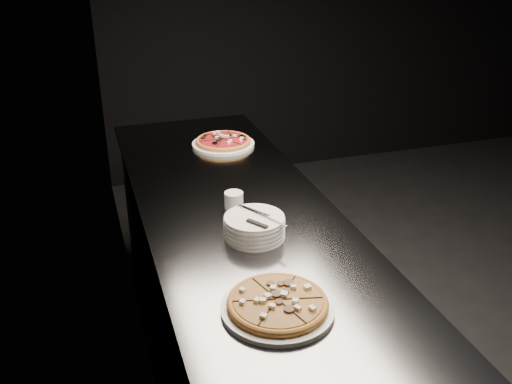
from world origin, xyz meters
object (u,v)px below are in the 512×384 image
object	(u,v)px
ramekin	(234,200)
counter	(243,313)
pizza_tomato	(223,142)
plate_stack	(254,227)
cutlery	(258,218)
pizza_mushroom	(278,305)

from	to	relation	value
ramekin	counter	bearing A→B (deg)	-81.21
counter	ramekin	world-z (taller)	ramekin
pizza_tomato	plate_stack	world-z (taller)	plate_stack
cutlery	plate_stack	bearing A→B (deg)	83.77
counter	cutlery	distance (m)	0.57
pizza_tomato	cutlery	distance (m)	0.95
pizza_tomato	cutlery	world-z (taller)	cutlery
plate_stack	counter	bearing A→B (deg)	88.19
counter	ramekin	size ratio (longest dim) A/B	33.37
pizza_tomato	ramekin	bearing A→B (deg)	-101.39
pizza_mushroom	ramekin	bearing A→B (deg)	84.93
ramekin	pizza_tomato	bearing A→B (deg)	78.61
pizza_mushroom	cutlery	size ratio (longest dim) A/B	1.61
ramekin	cutlery	bearing A→B (deg)	-86.78
counter	pizza_tomato	xyz separation A→B (m)	(0.13, 0.75, 0.48)
ramekin	plate_stack	bearing A→B (deg)	-88.57
cutlery	pizza_tomato	bearing A→B (deg)	48.74
counter	plate_stack	xyz separation A→B (m)	(-0.01, -0.17, 0.50)
pizza_mushroom	pizza_tomato	world-z (taller)	pizza_mushroom
counter	plate_stack	world-z (taller)	plate_stack
pizza_mushroom	cutlery	xyz separation A→B (m)	(0.07, 0.41, 0.06)
counter	pizza_tomato	distance (m)	0.90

